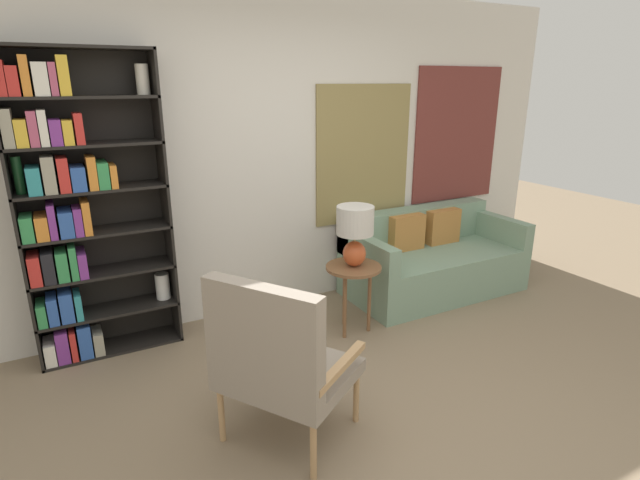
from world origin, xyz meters
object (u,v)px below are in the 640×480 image
bookshelf (76,211)px  armchair (276,357)px  couch (431,260)px  table_lamp (355,229)px  side_table (353,275)px

bookshelf → armchair: 1.86m
couch → table_lamp: size_ratio=3.50×
armchair → couch: armchair is taller
side_table → table_lamp: 0.38m
couch → table_lamp: 1.31m
couch → side_table: couch is taller
bookshelf → armchair: bookshelf is taller
bookshelf → table_lamp: bookshelf is taller
armchair → couch: 2.59m
table_lamp → armchair: bearing=-138.7°
couch → side_table: (-1.13, -0.38, 0.19)m
bookshelf → side_table: 2.09m
armchair → bookshelf: bearing=117.1°
table_lamp → bookshelf: bearing=161.6°
armchair → couch: bearing=31.1°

